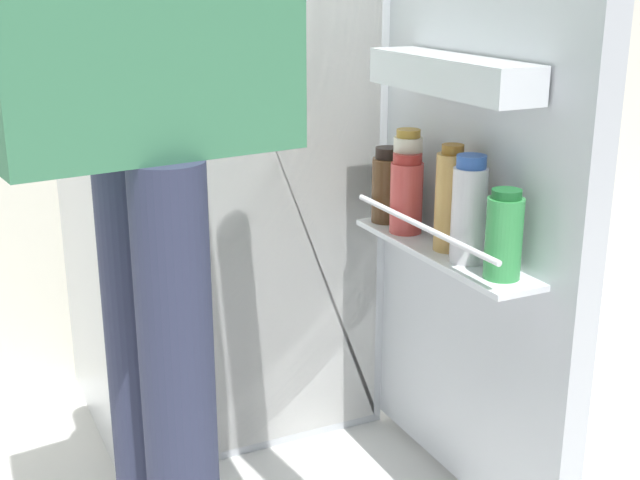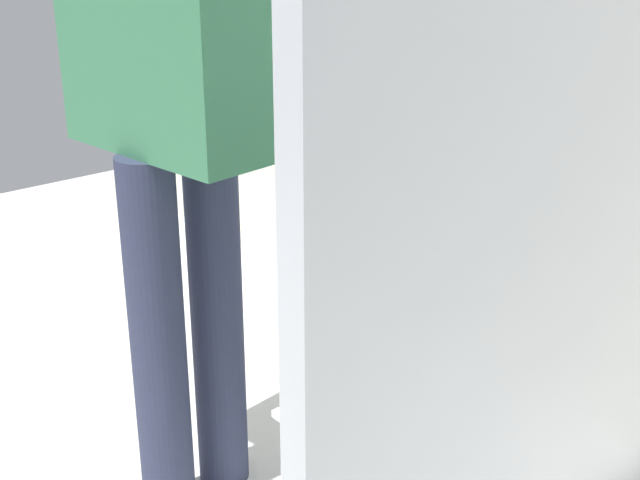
{
  "view_description": "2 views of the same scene",
  "coord_description": "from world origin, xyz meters",
  "views": [
    {
      "loc": [
        -0.65,
        -1.44,
        1.12
      ],
      "look_at": [
        0.01,
        -0.06,
        0.63
      ],
      "focal_mm": 47.34,
      "sensor_mm": 36.0,
      "label": 1
    },
    {
      "loc": [
        1.18,
        -1.04,
        1.34
      ],
      "look_at": [
        -0.04,
        -0.02,
        0.7
      ],
      "focal_mm": 49.34,
      "sensor_mm": 36.0,
      "label": 2
    }
  ],
  "objects": [
    {
      "name": "refrigerator",
      "position": [
        0.03,
        0.47,
        0.89
      ],
      "size": [
        0.73,
        1.23,
        1.77
      ],
      "color": "silver",
      "rests_on": "ground_plane"
    },
    {
      "name": "person",
      "position": [
        -0.33,
        -0.16,
        1.03
      ],
      "size": [
        0.63,
        0.75,
        1.7
      ],
      "color": "#2D334C",
      "rests_on": "ground_plane"
    }
  ]
}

